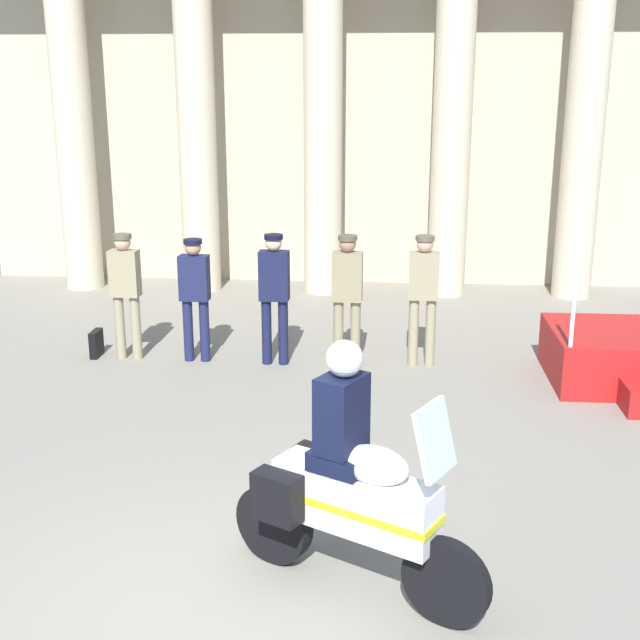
{
  "coord_description": "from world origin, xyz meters",
  "views": [
    {
      "loc": [
        1.31,
        -4.94,
        3.6
      ],
      "look_at": [
        0.68,
        2.99,
        1.33
      ],
      "focal_mm": 47.14,
      "sensor_mm": 36.0,
      "label": 1
    }
  ],
  "objects_px": {
    "officer_in_row_1": "(195,290)",
    "briefcase_on_ground": "(96,343)",
    "officer_in_row_4": "(423,290)",
    "officer_in_row_2": "(274,289)",
    "officer_in_row_3": "(347,291)",
    "officer_in_row_0": "(125,286)",
    "motorcycle_with_rider": "(347,489)"
  },
  "relations": [
    {
      "from": "officer_in_row_0",
      "to": "officer_in_row_3",
      "type": "xyz_separation_m",
      "value": [
        2.93,
        -0.13,
        0.03
      ]
    },
    {
      "from": "officer_in_row_0",
      "to": "officer_in_row_3",
      "type": "bearing_deg",
      "value": 179.22
    },
    {
      "from": "officer_in_row_2",
      "to": "officer_in_row_3",
      "type": "height_order",
      "value": "officer_in_row_3"
    },
    {
      "from": "officer_in_row_1",
      "to": "officer_in_row_4",
      "type": "bearing_deg",
      "value": -177.27
    },
    {
      "from": "officer_in_row_0",
      "to": "motorcycle_with_rider",
      "type": "bearing_deg",
      "value": 123.79
    },
    {
      "from": "briefcase_on_ground",
      "to": "officer_in_row_0",
      "type": "bearing_deg",
      "value": -6.45
    },
    {
      "from": "officer_in_row_1",
      "to": "officer_in_row_3",
      "type": "distance_m",
      "value": 2.0
    },
    {
      "from": "officer_in_row_1",
      "to": "motorcycle_with_rider",
      "type": "bearing_deg",
      "value": 115.67
    },
    {
      "from": "motorcycle_with_rider",
      "to": "briefcase_on_ground",
      "type": "relative_size",
      "value": 5.28
    },
    {
      "from": "officer_in_row_3",
      "to": "briefcase_on_ground",
      "type": "xyz_separation_m",
      "value": [
        -3.4,
        0.18,
        -0.85
      ]
    },
    {
      "from": "officer_in_row_1",
      "to": "briefcase_on_ground",
      "type": "xyz_separation_m",
      "value": [
        -1.4,
        0.07,
        -0.79
      ]
    },
    {
      "from": "officer_in_row_0",
      "to": "officer_in_row_4",
      "type": "relative_size",
      "value": 0.98
    },
    {
      "from": "officer_in_row_1",
      "to": "officer_in_row_2",
      "type": "height_order",
      "value": "officer_in_row_2"
    },
    {
      "from": "officer_in_row_1",
      "to": "officer_in_row_2",
      "type": "xyz_separation_m",
      "value": [
        1.06,
        -0.05,
        0.05
      ]
    },
    {
      "from": "officer_in_row_2",
      "to": "motorcycle_with_rider",
      "type": "distance_m",
      "value": 5.15
    },
    {
      "from": "officer_in_row_0",
      "to": "briefcase_on_ground",
      "type": "height_order",
      "value": "officer_in_row_0"
    },
    {
      "from": "officer_in_row_2",
      "to": "briefcase_on_ground",
      "type": "xyz_separation_m",
      "value": [
        -2.45,
        0.12,
        -0.84
      ]
    },
    {
      "from": "officer_in_row_1",
      "to": "briefcase_on_ground",
      "type": "distance_m",
      "value": 1.61
    },
    {
      "from": "officer_in_row_2",
      "to": "motorcycle_with_rider",
      "type": "height_order",
      "value": "motorcycle_with_rider"
    },
    {
      "from": "officer_in_row_2",
      "to": "officer_in_row_0",
      "type": "bearing_deg",
      "value": -0.02
    },
    {
      "from": "briefcase_on_ground",
      "to": "officer_in_row_1",
      "type": "bearing_deg",
      "value": -2.72
    },
    {
      "from": "officer_in_row_3",
      "to": "briefcase_on_ground",
      "type": "relative_size",
      "value": 4.84
    },
    {
      "from": "officer_in_row_0",
      "to": "officer_in_row_1",
      "type": "height_order",
      "value": "officer_in_row_0"
    },
    {
      "from": "officer_in_row_4",
      "to": "officer_in_row_0",
      "type": "bearing_deg",
      "value": 2.3
    },
    {
      "from": "officer_in_row_3",
      "to": "officer_in_row_4",
      "type": "height_order",
      "value": "officer_in_row_3"
    },
    {
      "from": "officer_in_row_4",
      "to": "officer_in_row_1",
      "type": "bearing_deg",
      "value": 2.73
    },
    {
      "from": "briefcase_on_ground",
      "to": "officer_in_row_4",
      "type": "bearing_deg",
      "value": -0.22
    },
    {
      "from": "officer_in_row_3",
      "to": "officer_in_row_4",
      "type": "distance_m",
      "value": 0.98
    },
    {
      "from": "officer_in_row_4",
      "to": "motorcycle_with_rider",
      "type": "bearing_deg",
      "value": 83.6
    },
    {
      "from": "officer_in_row_2",
      "to": "officer_in_row_4",
      "type": "distance_m",
      "value": 1.92
    },
    {
      "from": "officer_in_row_3",
      "to": "motorcycle_with_rider",
      "type": "height_order",
      "value": "motorcycle_with_rider"
    },
    {
      "from": "officer_in_row_4",
      "to": "briefcase_on_ground",
      "type": "xyz_separation_m",
      "value": [
        -4.37,
        0.02,
        -0.84
      ]
    }
  ]
}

